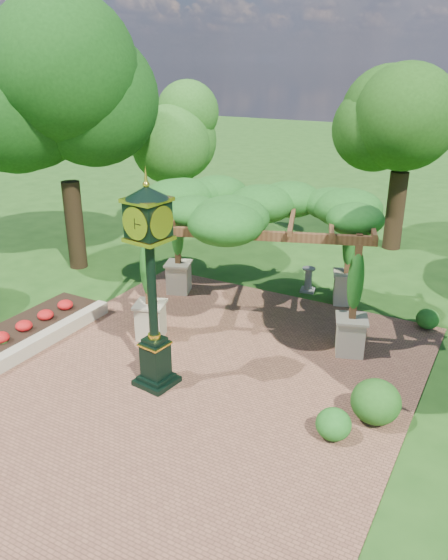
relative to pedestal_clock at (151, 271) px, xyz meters
The scene contains 13 objects.
ground 3.11m from the pedestal_clock, 32.12° to the right, with size 120.00×120.00×0.00m, color #1E4714.
brick_plaza 3.10m from the pedestal_clock, 34.52° to the left, with size 10.00×12.00×0.04m, color brown.
border_wall 4.74m from the pedestal_clock, behind, with size 0.35×5.00×0.40m, color #C6B793.
flower_bed 5.50m from the pedestal_clock, behind, with size 1.50×5.00×0.36m, color red.
pedestal_clock is the anchor object (origin of this frame).
pergola 4.43m from the pedestal_clock, 83.51° to the left, with size 7.37×5.90×4.03m.
sundial 7.80m from the pedestal_clock, 81.13° to the left, with size 0.55×0.55×0.85m.
shrub_front 5.14m from the pedestal_clock, ahead, with size 0.75×0.75×0.67m, color #1E5F1B.
shrub_mid 5.71m from the pedestal_clock, 12.37° to the left, with size 1.08×1.08×0.97m, color #1F5116.
shrub_back 8.58m from the pedestal_clock, 50.25° to the left, with size 0.67×0.67×0.60m, color #1F5719.
tree_west_near 9.52m from the pedestal_clock, 144.74° to the left, with size 4.39×4.39×8.49m.
tree_west_far 12.16m from the pedestal_clock, 120.86° to the left, with size 3.23×3.23×6.52m.
tree_north 13.85m from the pedestal_clock, 79.29° to the left, with size 4.01×4.01×8.26m.
Camera 1 is at (6.23, -8.69, 7.41)m, focal length 35.00 mm.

